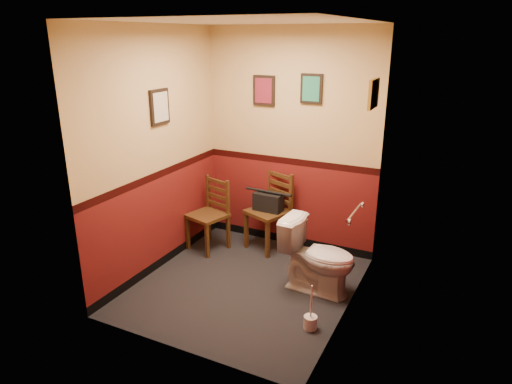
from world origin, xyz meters
TOP-DOWN VIEW (x-y plane):
  - floor at (0.00, 0.00)m, footprint 2.20×2.40m
  - ceiling at (0.00, 0.00)m, footprint 2.20×2.40m
  - wall_back at (0.00, 1.20)m, footprint 2.20×0.00m
  - wall_front at (0.00, -1.20)m, footprint 2.20×0.00m
  - wall_left at (-1.10, 0.00)m, footprint 0.00×2.40m
  - wall_right at (1.10, 0.00)m, footprint 0.00×2.40m
  - grab_bar at (1.07, 0.25)m, footprint 0.05×0.56m
  - framed_print_back_a at (-0.35, 1.18)m, footprint 0.28×0.04m
  - framed_print_back_b at (0.25, 1.18)m, footprint 0.26×0.04m
  - framed_print_left at (-1.08, 0.10)m, footprint 0.04×0.30m
  - framed_print_right at (1.08, 0.60)m, footprint 0.04×0.34m
  - toilet at (0.72, 0.26)m, footprint 0.82×0.49m
  - toilet_brush at (0.89, -0.42)m, footprint 0.13×0.13m
  - chair_left at (-0.84, 0.64)m, footprint 0.52×0.52m
  - chair_right at (-0.16, 1.00)m, footprint 0.59×0.59m
  - handbag at (-0.18, 0.96)m, footprint 0.36×0.19m
  - tp_stack at (0.20, 0.94)m, footprint 0.22×0.12m

SIDE VIEW (x-z plane):
  - floor at x=0.00m, z-range 0.00..0.00m
  - toilet_brush at x=0.89m, z-range -0.15..0.30m
  - tp_stack at x=0.20m, z-range -0.02..0.18m
  - toilet at x=0.72m, z-range 0.00..0.78m
  - chair_left at x=-0.84m, z-range 0.00..0.90m
  - chair_right at x=-0.16m, z-range 0.00..0.98m
  - handbag at x=-0.18m, z-range 0.50..0.76m
  - grab_bar at x=1.07m, z-range 0.92..0.98m
  - wall_back at x=0.00m, z-range 0.00..2.70m
  - wall_front at x=0.00m, z-range 0.00..2.70m
  - wall_left at x=-1.10m, z-range 0.00..2.70m
  - wall_right at x=1.10m, z-range 0.00..2.70m
  - framed_print_left at x=-1.08m, z-range 1.66..2.04m
  - framed_print_back_a at x=-0.35m, z-range 1.77..2.13m
  - framed_print_back_b at x=0.25m, z-range 1.83..2.17m
  - framed_print_right at x=1.08m, z-range 1.91..2.19m
  - ceiling at x=0.00m, z-range 2.70..2.70m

